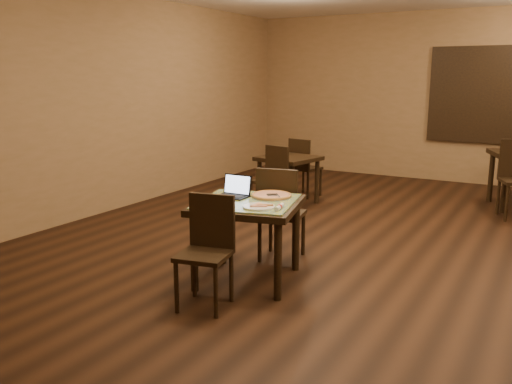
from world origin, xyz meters
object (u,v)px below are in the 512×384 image
Objects in this scene: tiled_table at (248,212)px; laptop at (234,191)px; other_table_b_chair_near at (272,175)px; other_table_b_chair_far at (303,164)px; pizza_pan at (272,197)px; chair_main_near at (208,244)px; other_table_b at (289,165)px; chair_main_far at (280,209)px.

laptop reaches higher than tiled_table.
other_table_b_chair_near is 1.00× the size of other_table_b_chair_far.
pizza_pan is 3.46m from other_table_b_chair_far.
pizza_pan is (0.14, 0.86, 0.25)m from chair_main_near.
laptop is at bearing -155.83° from pizza_pan.
other_table_b_chair_far is (-0.02, 0.54, -0.07)m from other_table_b.
tiled_table is 0.64m from chair_main_near.
laptop reaches higher than pizza_pan.
pizza_pan is at bearing 69.62° from chair_main_near.
pizza_pan is at bearing 49.42° from tiled_table.
other_table_b_chair_near is 1.08m from other_table_b_chair_far.
pizza_pan is at bearing -54.96° from other_table_b.
other_table_b_chair_near is at bearing 108.49° from laptop.
chair_main_far is at bearing -48.08° from other_table_b_chair_near.
laptop is (-0.18, 0.72, 0.29)m from chair_main_near.
laptop is 0.32× the size of other_table_b_chair_far.
other_table_b_chair_far is (-1.06, 3.49, -0.14)m from tiled_table.
pizza_pan is 0.40× the size of other_table_b_chair_near.
other_table_b_chair_far is (-1.18, 3.25, -0.25)m from pizza_pan.
chair_main_far is 3.34× the size of laptop.
chair_main_near is at bearing 116.06° from other_table_b_chair_far.
chair_main_far reaches higher than laptop.
tiled_table is 3.65m from other_table_b_chair_far.
other_table_b is at bearing 94.66° from chair_main_near.
laptop is at bearing 93.00° from chair_main_near.
other_table_b is (-1.04, 2.95, -0.07)m from tiled_table.
chair_main_far is at bearing -53.80° from other_table_b.
other_table_b_chair_near reaches higher than pizza_pan.
chair_main_near is at bearing -59.76° from other_table_b_chair_near.
tiled_table is 0.27m from laptop.
other_table_b is 0.54m from other_table_b_chair_far.
tiled_table is 1.14× the size of chair_main_far.
other_table_b_chair_far reaches higher than pizza_pan.
pizza_pan is 0.40× the size of other_table_b_chair_far.
laptop reaches higher than other_table_b_chair_far.
other_table_b_chair_near is at bearing 117.84° from pizza_pan.
pizza_pan is (0.12, 0.24, 0.11)m from tiled_table.
chair_main_near reaches higher than other_table_b_chair_near.
chair_main_near reaches higher than other_table_b.
other_table_b_chair_far is at bearing 103.55° from other_table_b.
chair_main_near reaches higher than other_table_b_chair_far.
chair_main_near is 4.24m from other_table_b_chair_far.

